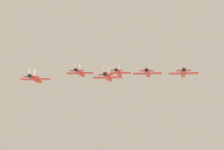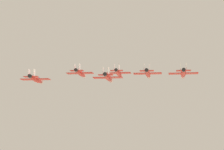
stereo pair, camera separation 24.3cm
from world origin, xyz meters
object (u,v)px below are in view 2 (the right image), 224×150
jet_left_outer (36,79)px  jet_slot_rear (108,77)px  jet_left_wingman (80,73)px  jet_right_outer (183,73)px  jet_lead (118,73)px  jet_right_wingman (148,73)px

jet_left_outer → jet_slot_rear: bearing=-90.8°
jet_left_wingman → jet_left_outer: jet_left_wingman is taller
jet_right_outer → jet_slot_rear: jet_right_outer is taller
jet_lead → jet_right_outer: jet_lead is taller
jet_lead → jet_right_outer: (-24.10, 34.61, -5.99)m
jet_lead → jet_left_outer: bearing=139.7°
jet_right_wingman → jet_left_wingman: bearing=90.0°
jet_slot_rear → jet_right_outer: bearing=-89.9°
jet_right_wingman → jet_right_outer: jet_right_wingman is taller
jet_slot_rear → jet_right_wingman: bearing=-40.2°
jet_right_wingman → jet_left_outer: (42.32, 12.06, -3.93)m
jet_lead → jet_right_wingman: jet_lead is taller
jet_left_wingman → jet_right_outer: bearing=-110.4°
jet_lead → jet_right_wingman: size_ratio=0.99×
jet_right_outer → jet_slot_rear: 27.33m
jet_lead → jet_slot_rear: jet_lead is taller
jet_right_outer → jet_lead: bearing=40.2°
jet_left_wingman → jet_right_wingman: 27.32m
jet_right_wingman → jet_slot_rear: bearing=139.6°
jet_left_wingman → jet_left_outer: 21.59m
jet_left_outer → jet_slot_rear: size_ratio=1.01×
jet_lead → jet_right_outer: size_ratio=1.05×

